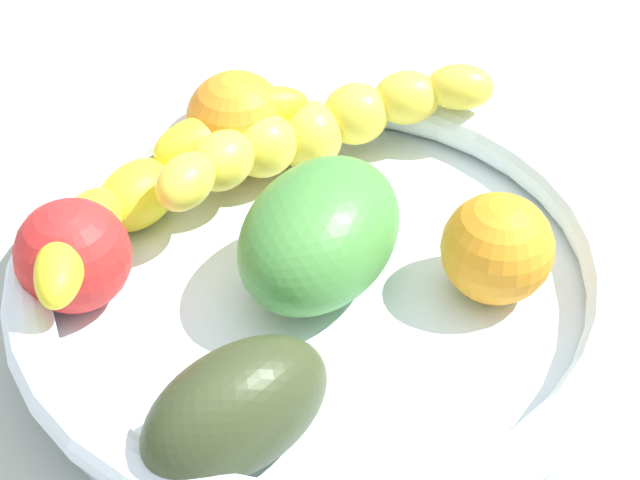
% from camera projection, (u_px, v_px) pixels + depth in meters
% --- Properties ---
extents(kitchen_counter, '(1.20, 1.20, 0.03)m').
position_uv_depth(kitchen_counter, '(320.00, 323.00, 0.55)').
color(kitchen_counter, '#969F96').
rests_on(kitchen_counter, ground).
extents(fruit_bowl, '(0.34, 0.34, 0.05)m').
position_uv_depth(fruit_bowl, '(320.00, 275.00, 0.53)').
color(fruit_bowl, white).
rests_on(fruit_bowl, kitchen_counter).
extents(banana_draped_left, '(0.13, 0.20, 0.06)m').
position_uv_depth(banana_draped_left, '(149.00, 186.00, 0.54)').
color(banana_draped_left, yellow).
rests_on(banana_draped_left, fruit_bowl).
extents(banana_draped_right, '(0.08, 0.24, 0.06)m').
position_uv_depth(banana_draped_right, '(316.00, 131.00, 0.58)').
color(banana_draped_right, yellow).
rests_on(banana_draped_right, fruit_bowl).
extents(orange_front, '(0.06, 0.06, 0.06)m').
position_uv_depth(orange_front, '(497.00, 249.00, 0.50)').
color(orange_front, orange).
rests_on(orange_front, fruit_bowl).
extents(orange_mid_left, '(0.06, 0.06, 0.06)m').
position_uv_depth(orange_mid_left, '(234.00, 123.00, 0.59)').
color(orange_mid_left, orange).
rests_on(orange_mid_left, fruit_bowl).
extents(tomato_red, '(0.06, 0.06, 0.06)m').
position_uv_depth(tomato_red, '(73.00, 256.00, 0.50)').
color(tomato_red, red).
rests_on(tomato_red, fruit_bowl).
extents(avocado_dark, '(0.07, 0.10, 0.06)m').
position_uv_depth(avocado_dark, '(237.00, 410.00, 0.43)').
color(avocado_dark, '#354023').
rests_on(avocado_dark, fruit_bowl).
extents(mango_green, '(0.13, 0.13, 0.07)m').
position_uv_depth(mango_green, '(323.00, 230.00, 0.51)').
color(mango_green, '#448D3C').
rests_on(mango_green, fruit_bowl).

